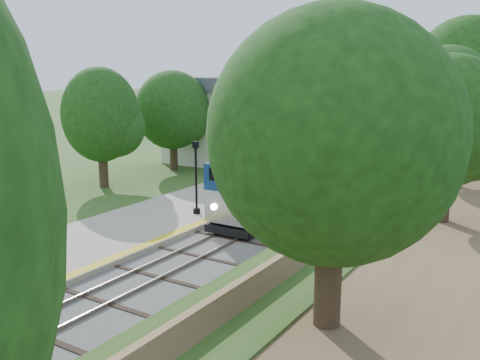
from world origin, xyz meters
The scene contains 11 objects.
ground centered at (0.00, 0.00, 0.00)m, with size 320.00×320.00×0.00m, color #2D4C19.
trackbed centered at (2.00, 60.00, 0.07)m, with size 9.50×170.00×0.28m.
platform centered at (-5.20, 16.00, 0.19)m, with size 6.40×68.00×0.38m, color #A49784.
yellow_stripe centered at (-2.35, 16.00, 0.39)m, with size 0.55×68.00×0.01m, color gold.
station_building centered at (-14.00, 30.00, 4.09)m, with size 8.60×6.60×8.00m.
signal_gantry centered at (2.47, 54.99, 4.82)m, with size 8.40×0.38×6.20m.
trees_behind_platform centered at (-11.17, 20.67, 4.53)m, with size 7.82×53.32×7.21m.
train centered at (0.00, 66.02, 2.12)m, with size 2.79×112.07×4.10m.
lamppost_far centered at (-3.67, 13.34, 2.31)m, with size 0.43×0.43×4.31m.
signal_platform centered at (-2.90, 1.19, 3.69)m, with size 0.32×0.25×5.39m.
signal_farside centered at (6.20, 24.50, 3.87)m, with size 0.34×0.27×6.13m.
Camera 1 is at (14.80, -11.28, 8.89)m, focal length 40.00 mm.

